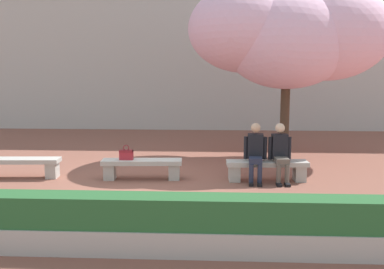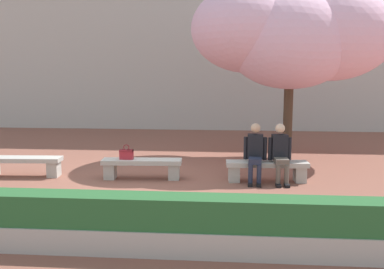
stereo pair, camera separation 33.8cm
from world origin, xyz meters
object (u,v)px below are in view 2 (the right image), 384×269
stone_bench_near_west (142,166)px  handbag (126,154)px  person_seated_left (255,151)px  person_seated_right (280,151)px  cherry_tree_main (291,34)px  stone_bench_west_end (23,163)px  stone_bench_center (267,168)px

stone_bench_near_west → handbag: handbag is taller
person_seated_left → person_seated_right: size_ratio=1.00×
person_seated_left → cherry_tree_main: cherry_tree_main is taller
stone_bench_west_end → person_seated_right: (5.87, -0.05, 0.40)m
stone_bench_west_end → person_seated_left: 5.34m
cherry_tree_main → stone_bench_near_west: bearing=-144.5°
person_seated_left → stone_bench_near_west: bearing=178.8°
person_seated_left → handbag: (-2.87, 0.03, -0.12)m
stone_bench_center → handbag: size_ratio=5.35×
person_seated_right → cherry_tree_main: (0.49, 2.60, 2.67)m
stone_bench_center → person_seated_left: bearing=-168.8°
stone_bench_near_west → person_seated_left: bearing=-1.2°
handbag → cherry_tree_main: (3.90, 2.56, 2.79)m
stone_bench_center → cherry_tree_main: cherry_tree_main is taller
stone_bench_center → person_seated_left: person_seated_left is taller
person_seated_left → stone_bench_center: bearing=11.2°
stone_bench_center → person_seated_right: bearing=-11.1°
stone_bench_near_west → person_seated_right: (3.07, -0.05, 0.40)m
stone_bench_west_end → person_seated_right: size_ratio=1.40×
handbag → person_seated_right: bearing=-0.6°
stone_bench_west_end → cherry_tree_main: 7.50m
stone_bench_near_west → cherry_tree_main: bearing=35.5°
stone_bench_near_west → stone_bench_center: same height
stone_bench_near_west → cherry_tree_main: (3.56, 2.54, 3.07)m
stone_bench_near_west → stone_bench_center: 2.80m
stone_bench_center → cherry_tree_main: size_ratio=0.34×
person_seated_left → person_seated_right: (0.54, 0.00, 0.00)m
person_seated_left → cherry_tree_main: size_ratio=0.24×
stone_bench_near_west → handbag: size_ratio=5.35×
stone_bench_center → handbag: (-3.14, -0.02, 0.28)m
person_seated_right → cherry_tree_main: cherry_tree_main is taller
stone_bench_near_west → handbag: (-0.34, -0.02, 0.28)m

